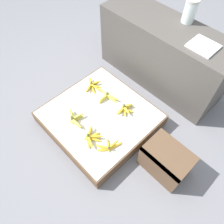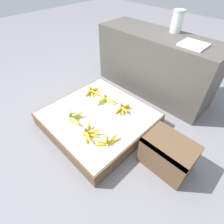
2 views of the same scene
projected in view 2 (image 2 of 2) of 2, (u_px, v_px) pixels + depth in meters
The scene contains 12 objects.
ground_plane at pixel (99, 124), 1.88m from camera, with size 10.00×10.00×0.00m, color slate.
display_platform at pixel (98, 119), 1.83m from camera, with size 0.99×0.96×0.16m.
back_vendor_table at pixel (154, 64), 2.12m from camera, with size 1.44×0.48×0.73m.
wooden_crate at pixel (168, 154), 1.44m from camera, with size 0.40×0.28×0.29m.
banana_bunch_front_midleft at pixel (73, 117), 1.70m from camera, with size 0.25×0.16×0.10m.
banana_bunch_front_midright at pixel (89, 133), 1.56m from camera, with size 0.21×0.20×0.10m.
banana_bunch_front_right at pixel (107, 141), 1.49m from camera, with size 0.16×0.23×0.08m.
banana_bunch_middle_left at pixel (92, 91), 2.03m from camera, with size 0.24×0.22×0.08m.
banana_bunch_middle_midleft at pixel (105, 99), 1.91m from camera, with size 0.27×0.18×0.10m.
banana_bunch_middle_midright at pixel (122, 109), 1.79m from camera, with size 0.13×0.21×0.11m.
glass_jar at pixel (177, 21), 1.83m from camera, with size 0.12×0.12×0.22m.
foam_tray_white at pixel (194, 45), 1.63m from camera, with size 0.24×0.22×0.02m.
Camera 2 is at (1.01, -0.81, 1.38)m, focal length 28.00 mm.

